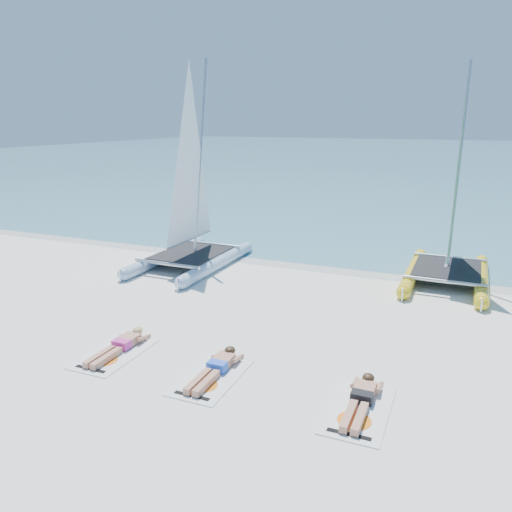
# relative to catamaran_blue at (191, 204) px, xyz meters

# --- Properties ---
(ground) EXTENTS (140.00, 140.00, 0.00)m
(ground) POSITION_rel_catamaran_blue_xyz_m (4.38, -3.98, -2.06)
(ground) COLOR silver
(ground) RESTS_ON ground
(sea) EXTENTS (140.00, 115.00, 0.01)m
(sea) POSITION_rel_catamaran_blue_xyz_m (4.38, 59.02, -2.06)
(sea) COLOR #6BACB3
(sea) RESTS_ON ground
(wet_sand_strip) EXTENTS (140.00, 1.40, 0.01)m
(wet_sand_strip) POSITION_rel_catamaran_blue_xyz_m (4.38, 1.52, -2.06)
(wet_sand_strip) COLOR beige
(wet_sand_strip) RESTS_ON ground
(catamaran_blue) EXTENTS (2.49, 5.09, 6.90)m
(catamaran_blue) POSITION_rel_catamaran_blue_xyz_m (0.00, 0.00, 0.00)
(catamaran_blue) COLOR silver
(catamaran_blue) RESTS_ON ground
(catamaran_yellow) EXTENTS (2.39, 5.24, 6.66)m
(catamaran_yellow) POSITION_rel_catamaran_blue_xyz_m (7.99, 1.90, 0.04)
(catamaran_yellow) COLOR #FFF51A
(catamaran_yellow) RESTS_ON ground
(towel_a) EXTENTS (1.00, 1.85, 0.02)m
(towel_a) POSITION_rel_catamaran_blue_xyz_m (1.84, -6.47, -2.05)
(towel_a) COLOR white
(towel_a) RESTS_ON ground
(sunbather_a) EXTENTS (0.37, 1.73, 0.26)m
(sunbather_a) POSITION_rel_catamaran_blue_xyz_m (1.84, -6.28, -1.94)
(sunbather_a) COLOR tan
(sunbather_a) RESTS_ON towel_a
(towel_b) EXTENTS (1.00, 1.85, 0.02)m
(towel_b) POSITION_rel_catamaran_blue_xyz_m (4.17, -6.55, -2.05)
(towel_b) COLOR white
(towel_b) RESTS_ON ground
(sunbather_b) EXTENTS (0.37, 1.73, 0.26)m
(sunbather_b) POSITION_rel_catamaran_blue_xyz_m (4.17, -6.36, -1.94)
(sunbather_b) COLOR tan
(sunbather_b) RESTS_ON towel_b
(towel_c) EXTENTS (1.00, 1.85, 0.02)m
(towel_c) POSITION_rel_catamaran_blue_xyz_m (6.98, -6.58, -2.05)
(towel_c) COLOR white
(towel_c) RESTS_ON ground
(sunbather_c) EXTENTS (0.37, 1.73, 0.26)m
(sunbather_c) POSITION_rel_catamaran_blue_xyz_m (6.98, -6.39, -1.94)
(sunbather_c) COLOR tan
(sunbather_c) RESTS_ON towel_c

